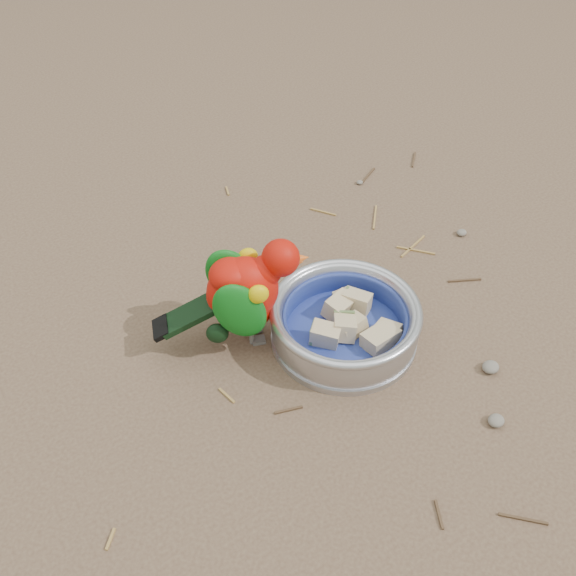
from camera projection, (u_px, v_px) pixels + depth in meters
ground at (318, 350)px, 0.88m from camera, size 60.00×60.00×0.00m
food_bowl at (344, 335)px, 0.89m from camera, size 0.20×0.20×0.02m
bowl_wall at (345, 320)px, 0.87m from camera, size 0.20×0.20×0.04m
fruit_wedges at (345, 323)px, 0.88m from camera, size 0.12×0.12×0.03m
lory_parrot at (246, 297)px, 0.85m from camera, size 0.21×0.15×0.16m
ground_debris at (318, 331)px, 0.90m from camera, size 0.90×0.80×0.01m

